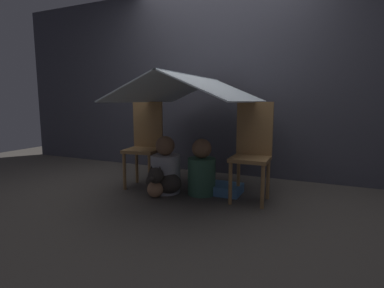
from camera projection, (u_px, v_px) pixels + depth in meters
name	position (u px, v px, depth m)	size (l,w,h in m)	color
ground_plane	(185.00, 198.00, 3.06)	(8.80, 8.80, 0.00)	#47423D
wall_back	(224.00, 81.00, 3.96)	(7.00, 0.05, 2.50)	#3D3D47
chair_left	(145.00, 141.00, 3.46)	(0.41, 0.41, 0.98)	olive
chair_right	(252.00, 148.00, 2.95)	(0.37, 0.37, 0.98)	olive
sheet_canopy	(192.00, 88.00, 3.05)	(1.24, 1.47, 0.27)	silver
person_front	(165.00, 169.00, 3.23)	(0.32, 0.32, 0.61)	#B2B2B7
person_second	(202.00, 170.00, 3.16)	(0.29, 0.29, 0.60)	#38664C
dog	(162.00, 181.00, 3.15)	(0.41, 0.39, 0.34)	#332D28
floor_cushion	(223.00, 189.00, 3.21)	(0.38, 0.30, 0.10)	#4C7FB2
plush_toy	(155.00, 187.00, 3.07)	(0.17, 0.17, 0.27)	tan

